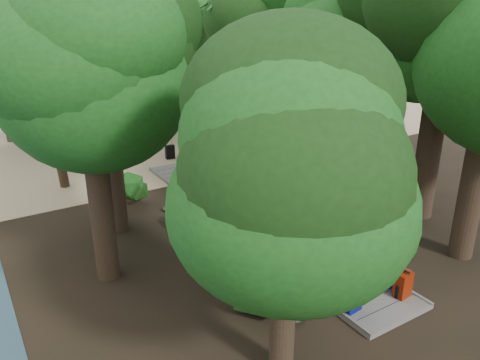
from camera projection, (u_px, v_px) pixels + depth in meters
ground at (268, 232)px, 13.96m from camera, size 120.00×120.00×0.00m
sand_beach at (106, 122)px, 26.63m from camera, size 40.00×22.00×0.02m
boardwalk at (250, 218)px, 14.73m from camera, size 2.00×12.00×0.12m
backpack_left_a at (352, 294)px, 10.12m from camera, size 0.45×0.34×0.79m
backpack_left_b at (337, 283)px, 10.67m from camera, size 0.35×0.26×0.62m
backpack_left_c at (323, 272)px, 10.95m from camera, size 0.44×0.32×0.81m
backpack_left_d at (293, 259)px, 11.73m from camera, size 0.42×0.35×0.56m
backpack_right_a at (403, 283)px, 10.62m from camera, size 0.41×0.31×0.68m
backpack_right_b at (387, 271)px, 10.98m from camera, size 0.50×0.39×0.81m
backpack_right_c at (366, 262)px, 11.61m from camera, size 0.39×0.32×0.57m
backpack_right_d at (355, 253)px, 12.05m from camera, size 0.38×0.31×0.51m
duffel_right_khaki at (332, 243)px, 12.66m from camera, size 0.43×0.64×0.42m
duffel_right_black at (323, 241)px, 12.79m from camera, size 0.39×0.61×0.38m
suitcase_on_boardwalk at (311, 267)px, 11.26m from camera, size 0.47×0.30×0.68m
lone_suitcase_on_sand at (170, 152)px, 20.34m from camera, size 0.40×0.24×0.60m
hat_brown at (340, 269)px, 10.53m from camera, size 0.42×0.42×0.13m
hat_white at (325, 254)px, 10.83m from camera, size 0.32×0.32×0.11m
kayak at (93, 157)px, 20.12m from camera, size 1.69×3.19×0.31m
sun_lounger at (193, 131)px, 23.62m from camera, size 0.85×1.89×0.59m
tree_right_b at (444, 49)px, 13.25m from camera, size 5.80×5.80×10.35m
tree_right_c at (328, 84)px, 15.19m from camera, size 4.56×4.56×7.89m
tree_right_d at (332, 10)px, 17.75m from camera, size 6.69×6.69×12.27m
tree_right_e at (262, 65)px, 19.72m from camera, size 4.38×4.38×7.89m
tree_right_f at (267, 38)px, 22.73m from camera, size 5.35×5.35×9.56m
tree_left_a at (287, 211)px, 7.60m from camera, size 3.92×3.92×6.53m
tree_left_b at (91, 121)px, 10.32m from camera, size 4.42×4.42×7.96m
tree_left_c at (106, 98)px, 12.76m from camera, size 4.59×4.59×7.98m
tree_back_a at (79, 54)px, 23.15m from camera, size 4.63×4.63×8.02m
tree_back_b at (125, 24)px, 25.22m from camera, size 5.96×5.96×10.64m
tree_back_c at (181, 46)px, 27.39m from camera, size 4.45×4.45×8.01m
palm_right_a at (240, 82)px, 19.36m from camera, size 3.89×3.89×6.62m
palm_right_b at (218, 58)px, 23.94m from camera, size 3.87×3.87×7.48m
palm_right_c at (160, 64)px, 23.47m from camera, size 4.42×4.42×7.03m
palm_left_a at (43, 88)px, 15.88m from camera, size 4.66×4.66×7.41m
rock_left_a at (295, 316)px, 10.05m from camera, size 0.41×0.37×0.23m
rock_left_b at (210, 281)px, 11.34m from camera, size 0.37×0.33×0.20m
rock_left_c at (201, 231)px, 13.69m from camera, size 0.60×0.54×0.33m
rock_left_d at (167, 209)px, 15.34m from camera, size 0.32×0.29×0.18m
rock_right_a at (406, 273)px, 11.69m from camera, size 0.35×0.32×0.19m
rock_right_b at (358, 221)px, 14.34m from camera, size 0.50×0.45×0.28m
rock_right_c at (271, 201)px, 15.91m from camera, size 0.30×0.27×0.17m
rock_right_d at (266, 175)px, 18.19m from camera, size 0.52×0.47×0.29m
shrub_left_a at (260, 291)px, 10.14m from camera, size 1.26×1.26×1.13m
shrub_left_b at (185, 220)px, 13.86m from camera, size 0.86×0.86×0.77m
shrub_left_c at (130, 189)px, 15.57m from camera, size 1.34×1.34×1.20m
shrub_right_a at (380, 237)px, 12.79m from camera, size 0.92×0.92×0.83m
shrub_right_b at (297, 179)px, 16.60m from camera, size 1.25×1.25×1.13m
shrub_right_c at (228, 160)px, 19.19m from camera, size 0.80×0.80×0.72m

